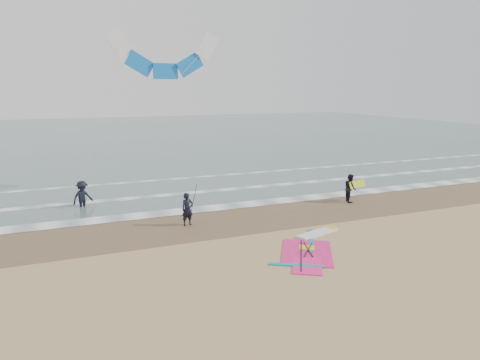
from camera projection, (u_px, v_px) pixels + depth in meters
name	position (u px, v px, depth m)	size (l,w,h in m)	color
ground	(334.00, 256.00, 16.69)	(120.00, 120.00, 0.00)	tan
sea_water	(139.00, 135.00, 60.24)	(120.00, 80.00, 0.02)	#47605E
wet_sand_band	(267.00, 215.00, 22.13)	(120.00, 5.00, 0.01)	brown
foam_waterline	(236.00, 195.00, 26.16)	(120.00, 9.15, 0.02)	white
windsurf_rig	(311.00, 247.00, 17.58)	(4.77, 4.52, 0.11)	white
person_standing	(187.00, 209.00, 20.26)	(0.58, 0.38, 1.59)	black
person_walking	(350.00, 188.00, 24.53)	(0.79, 0.61, 1.62)	black
person_wading	(82.00, 191.00, 23.34)	(1.18, 0.68, 1.83)	black
held_pole	(193.00, 201.00, 20.30)	(0.17, 0.86, 1.82)	black
carried_kiteboard	(357.00, 184.00, 24.53)	(1.30, 0.51, 0.39)	yellow
surf_kite	(165.00, 58.00, 26.02)	(8.88, 2.64, 8.67)	white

